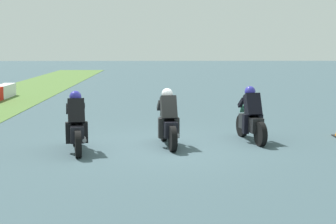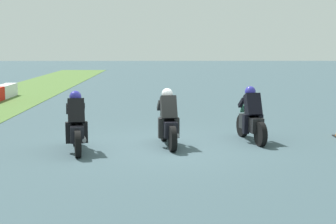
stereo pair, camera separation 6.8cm
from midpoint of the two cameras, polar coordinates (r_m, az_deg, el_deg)
The scene contains 4 objects.
ground_plane at distance 13.28m, azimuth -0.39°, elevation -3.85°, with size 120.00×120.00×0.00m, color #394F56.
rider_lane_a at distance 14.00m, azimuth 9.23°, elevation -0.75°, with size 2.03×0.63×1.51m.
rider_lane_b at distance 13.18m, azimuth -0.14°, elevation -1.19°, with size 2.04×0.60×1.51m.
rider_lane_c at distance 12.72m, azimuth -10.46°, elevation -1.65°, with size 2.02×0.64×1.51m.
Camera 1 is at (-13.00, 0.16, 2.71)m, focal length 53.95 mm.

